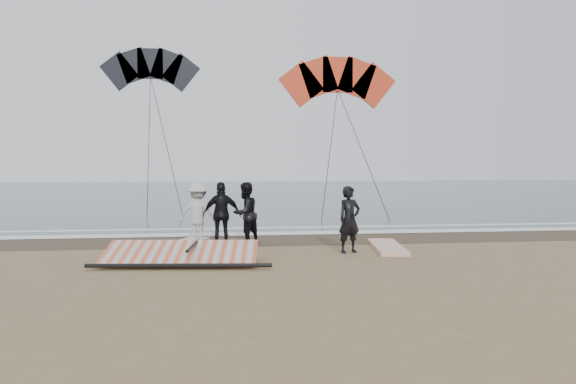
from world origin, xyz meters
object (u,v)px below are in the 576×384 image
at_px(board_white, 387,247).
at_px(board_cream, 183,244).
at_px(sail_rig, 179,255).
at_px(man_main, 349,219).

height_order(board_white, board_cream, board_white).
bearing_deg(board_cream, sail_rig, -67.74).
xyz_separation_m(man_main, board_cream, (-4.58, 1.87, -0.86)).
relative_size(board_white, board_cream, 1.10).
bearing_deg(man_main, board_cream, 137.83).
xyz_separation_m(man_main, board_white, (1.24, 0.54, -0.85)).
bearing_deg(board_cream, man_main, -1.21).
bearing_deg(sail_rig, board_white, 15.44).
bearing_deg(board_white, man_main, -148.45).
xyz_separation_m(man_main, sail_rig, (-4.51, -1.05, -0.72)).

